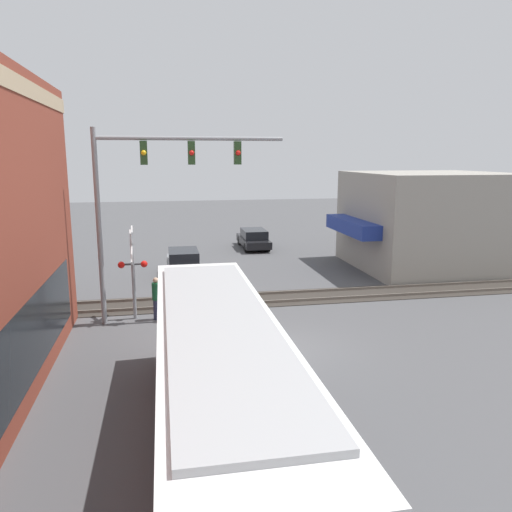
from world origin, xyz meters
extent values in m
plane|color=#4C4C4F|center=(0.00, 0.00, 0.00)|extent=(120.00, 120.00, 0.00)
cube|color=black|center=(-4.81, 7.55, 1.70)|extent=(16.25, 0.12, 2.20)
cube|color=gray|center=(11.09, -11.72, 2.83)|extent=(8.34, 8.45, 5.67)
cube|color=navy|center=(11.09, -6.95, 2.60)|extent=(5.84, 1.20, 0.80)
cube|color=white|center=(-6.05, 2.80, 1.78)|extent=(12.01, 2.55, 2.70)
cube|color=black|center=(-6.05, 2.80, 2.18)|extent=(11.77, 2.59, 1.14)
cube|color=#B21E1E|center=(-6.05, 2.80, 0.59)|extent=(11.77, 2.58, 0.24)
cube|color=#A5A8AA|center=(-6.05, 2.80, 3.19)|extent=(10.21, 2.17, 0.12)
cylinder|color=black|center=(-2.24, 2.80, 0.50)|extent=(1.00, 2.57, 1.00)
cylinder|color=gray|center=(3.85, 6.31, 3.84)|extent=(0.20, 0.20, 7.67)
cylinder|color=gray|center=(3.85, 2.68, 7.27)|extent=(0.16, 7.26, 0.16)
cube|color=#284723|center=(3.85, 4.49, 6.72)|extent=(0.30, 0.27, 0.90)
sphere|color=yellow|center=(3.69, 4.49, 6.72)|extent=(0.20, 0.20, 0.20)
cube|color=#284723|center=(3.85, 2.68, 6.72)|extent=(0.30, 0.27, 0.90)
sphere|color=red|center=(3.69, 2.68, 6.72)|extent=(0.20, 0.20, 0.20)
cube|color=#284723|center=(3.85, 0.86, 6.72)|extent=(0.30, 0.27, 0.90)
sphere|color=red|center=(3.69, 0.86, 6.72)|extent=(0.20, 0.20, 0.20)
cylinder|color=gray|center=(4.24, 5.13, 1.80)|extent=(0.14, 0.14, 3.60)
cube|color=white|center=(4.24, 5.13, 3.10)|extent=(1.41, 0.06, 1.41)
cube|color=white|center=(4.24, 5.13, 3.10)|extent=(1.41, 0.06, 1.41)
cylinder|color=#38383A|center=(4.24, 5.13, 2.30)|extent=(0.08, 0.90, 0.08)
sphere|color=red|center=(4.19, 4.68, 2.30)|extent=(0.28, 0.28, 0.28)
sphere|color=red|center=(4.19, 5.58, 2.30)|extent=(0.28, 0.28, 0.28)
cube|color=#332D28|center=(6.00, 0.00, 0.01)|extent=(2.60, 60.00, 0.03)
cube|color=#6B6056|center=(5.28, 0.00, 0.07)|extent=(0.07, 60.00, 0.15)
cube|color=#6B6056|center=(6.72, 0.00, 0.07)|extent=(0.07, 60.00, 0.15)
cube|color=slate|center=(11.80, 2.80, 0.53)|extent=(4.55, 1.80, 0.54)
cube|color=black|center=(11.58, 2.80, 1.12)|extent=(2.50, 1.62, 0.65)
cylinder|color=black|center=(13.21, 2.80, 0.32)|extent=(0.64, 1.82, 0.64)
cylinder|color=black|center=(10.39, 2.80, 0.32)|extent=(0.64, 1.82, 0.64)
cube|color=black|center=(19.26, -2.60, 0.51)|extent=(4.72, 1.80, 0.51)
cube|color=black|center=(19.03, -2.60, 1.08)|extent=(2.60, 1.62, 0.63)
cylinder|color=black|center=(20.73, -2.60, 0.32)|extent=(0.64, 1.82, 0.64)
cylinder|color=black|center=(17.80, -2.60, 0.32)|extent=(0.64, 1.82, 0.64)
cylinder|color=#2D3351|center=(3.94, 4.24, 0.42)|extent=(0.28, 0.28, 0.84)
cylinder|color=#195933|center=(3.94, 4.24, 1.20)|extent=(0.34, 0.34, 0.70)
sphere|color=tan|center=(3.94, 4.24, 1.66)|extent=(0.23, 0.23, 0.23)
camera|label=1|loc=(-16.08, 3.88, 6.59)|focal=35.00mm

